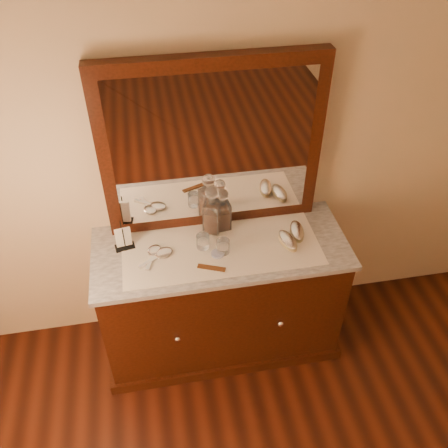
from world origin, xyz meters
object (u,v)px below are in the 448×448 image
Objects in this scene: pin_dish at (218,254)px; decanter_left at (212,214)px; comb at (212,268)px; decanter_right at (223,213)px; brush_far at (297,231)px; dresser_cabinet at (221,298)px; hand_mirror_inner at (161,254)px; hand_mirror_outer at (154,253)px; mirror_frame at (212,147)px; napkin_rack at (124,239)px; brush_near at (288,241)px.

decanter_left reaches higher than pin_dish.
pin_dish is 0.47× the size of comb.
decanter_right is 0.44m from brush_far.
dresser_cabinet is 0.46m from pin_dish.
hand_mirror_inner is (-0.78, -0.03, -0.01)m from brush_far.
comb is 0.36m from decanter_right.
hand_mirror_outer is (-0.38, 0.01, 0.45)m from dresser_cabinet.
comb is 0.71× the size of hand_mirror_inner.
hand_mirror_inner reaches higher than dresser_cabinet.
mirror_frame is 7.41× the size of napkin_rack.
brush_far is (0.45, -0.23, -0.47)m from mirror_frame.
napkin_rack is 0.53× the size of decanter_left.
pin_dish is 0.24m from decanter_left.
decanter_right reaches higher than hand_mirror_outer.
dresser_cabinet is at bearing 172.18° from brush_near.
dresser_cabinet is 4.56× the size of decanter_left.
brush_near is 0.71m from hand_mirror_inner.
hand_mirror_outer reaches higher than comb.
pin_dish is at bearing -8.99° from hand_mirror_inner.
dresser_cabinet is 0.59m from hand_mirror_outer.
decanter_left is (0.51, 0.05, 0.06)m from napkin_rack.
comb is at bearing -117.00° from pin_dish.
hand_mirror_outer is (-0.75, 0.06, -0.02)m from brush_near.
comb is 0.50× the size of decanter_left.
comb is at bearing -161.06° from brush_far.
pin_dish is 0.48m from brush_far.
brush_near is at bearing 2.02° from pin_dish.
mirror_frame is 0.69m from brush_far.
napkin_rack is at bearing -173.21° from decanter_right.
dresser_cabinet is 8.64× the size of napkin_rack.
brush_far is at bearing -4.29° from napkin_rack.
pin_dish is 0.39× the size of brush_near.
comb is 0.52m from napkin_rack.
mirror_frame is 0.65m from hand_mirror_inner.
mirror_frame is (0.00, 0.25, 0.94)m from dresser_cabinet.
pin_dish reaches higher than comb.
hand_mirror_outer is at bearing -179.16° from brush_far.
decanter_left is at bearing 6.17° from napkin_rack.
brush_near and brush_far have the same top height.
mirror_frame is at bearing 37.91° from hand_mirror_inner.
decanter_right is at bearing 6.79° from napkin_rack.
brush_far is 0.88× the size of hand_mirror_outer.
decanter_left is 0.50m from brush_far.
comb is (-0.08, -0.16, 0.45)m from dresser_cabinet.
brush_far is at bearing -15.28° from decanter_left.
brush_near reaches higher than hand_mirror_outer.
napkin_rack is (-0.53, -0.15, -0.44)m from mirror_frame.
brush_near is at bearing -38.44° from mirror_frame.
brush_far is at bearing 42.86° from brush_near.
mirror_frame is at bearing 153.02° from brush_far.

